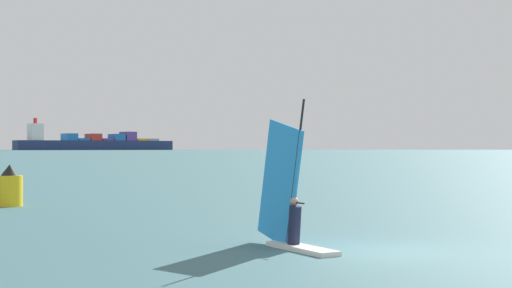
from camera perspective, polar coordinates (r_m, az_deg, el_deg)
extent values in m
plane|color=#386066|center=(19.19, 9.66, -8.10)|extent=(4000.00, 4000.00, 0.00)
cube|color=white|center=(19.15, 3.51, -7.94)|extent=(1.20, 2.68, 0.12)
cylinder|color=black|center=(19.25, 3.01, -2.16)|extent=(0.27, 0.87, 3.73)
cube|color=#268CD8|center=(19.91, 1.83, -3.01)|extent=(0.60, 2.26, 3.45)
cylinder|color=black|center=(19.65, 2.34, -4.40)|extent=(0.44, 1.63, 0.04)
cylinder|color=#191E38|center=(19.37, 2.95, -6.20)|extent=(0.41, 0.48, 1.02)
sphere|color=tan|center=(19.32, 2.95, -4.38)|extent=(0.22, 0.22, 0.22)
cube|color=navy|center=(867.87, -12.13, -0.10)|extent=(179.52, 74.27, 10.64)
cube|color=silver|center=(848.74, -16.46, 0.89)|extent=(18.18, 24.51, 18.24)
cylinder|color=red|center=(849.07, -16.46, 1.70)|extent=(4.00, 4.00, 6.00)
cube|color=#1E66AD|center=(858.75, -14.03, 0.52)|extent=(18.70, 27.77, 7.80)
cube|color=#1E66AD|center=(862.81, -13.15, 0.34)|extent=(18.70, 27.77, 2.60)
cube|color=red|center=(867.14, -12.28, 0.51)|extent=(18.70, 27.77, 7.80)
cube|color=#59388C|center=(871.60, -11.42, 0.34)|extent=(18.70, 27.77, 2.60)
cube|color=#1E66AD|center=(876.32, -10.57, 0.50)|extent=(18.70, 27.77, 7.80)
cube|color=#59388C|center=(881.22, -9.73, 0.58)|extent=(18.70, 27.77, 10.40)
cube|color=gold|center=(886.24, -8.89, 0.32)|extent=(18.70, 27.77, 2.60)
cube|color=#99999E|center=(891.49, -8.07, 0.32)|extent=(18.70, 27.77, 2.60)
cube|color=#4C564C|center=(1780.15, -7.87, 0.18)|extent=(688.16, 344.15, 33.77)
cylinder|color=yellow|center=(35.10, -18.25, -3.42)|extent=(1.12, 1.12, 1.37)
cone|color=black|center=(35.06, -18.25, -1.89)|extent=(0.79, 0.79, 0.50)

